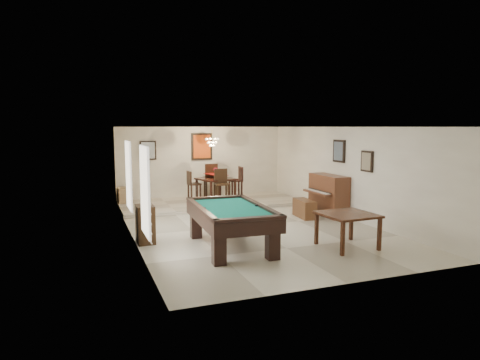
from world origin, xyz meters
TOP-DOWN VIEW (x-y plane):
  - ground_plane at (0.00, 0.00)m, footprint 6.00×9.00m
  - wall_back at (0.00, 4.50)m, footprint 6.00×0.04m
  - wall_front at (0.00, -4.50)m, footprint 6.00×0.04m
  - wall_left at (-3.00, 0.00)m, footprint 0.04×9.00m
  - wall_right at (3.00, 0.00)m, footprint 0.04×9.00m
  - ceiling at (0.00, 0.00)m, footprint 6.00×9.00m
  - dining_step at (0.00, 3.25)m, footprint 6.00×2.50m
  - window_left_front at (-2.97, -2.20)m, footprint 0.06×1.00m
  - window_left_rear at (-2.97, 0.60)m, footprint 0.06×1.00m
  - pool_table at (-1.11, -1.77)m, footprint 1.55×2.69m
  - square_table at (1.26, -2.64)m, footprint 1.13×1.13m
  - upright_piano at (2.58, 0.42)m, footprint 0.81×1.44m
  - piano_bench at (1.91, 0.41)m, footprint 0.45×0.96m
  - apothecary_chest at (-2.78, -0.73)m, footprint 0.38×0.57m
  - dining_table at (0.15, 3.30)m, footprint 1.31×1.31m
  - flower_vase at (0.15, 3.30)m, footprint 0.14×0.14m
  - dining_chair_south at (0.12, 2.54)m, footprint 0.46×0.46m
  - dining_chair_north at (0.19, 4.06)m, footprint 0.49×0.49m
  - dining_chair_west at (-0.59, 3.34)m, footprint 0.42×0.42m
  - dining_chair_east at (0.86, 3.33)m, footprint 0.44×0.44m
  - corner_bench at (-2.75, 4.09)m, footprint 0.46×0.56m
  - chandelier at (0.00, 3.20)m, footprint 0.44×0.44m
  - back_painting at (0.00, 4.46)m, footprint 0.75×0.06m
  - back_mirror at (-1.90, 4.46)m, footprint 0.55×0.06m
  - right_picture_upper at (2.96, 0.30)m, footprint 0.06×0.55m
  - right_picture_lower at (2.96, -1.00)m, footprint 0.06×0.45m

SIDE VIEW (x-z plane):
  - ground_plane at x=0.00m, z-range -0.02..0.00m
  - dining_step at x=0.00m, z-range 0.00..0.12m
  - piano_bench at x=1.91m, z-range 0.00..0.52m
  - corner_bench at x=-2.75m, z-range 0.12..0.62m
  - square_table at x=1.26m, z-range 0.00..0.75m
  - apothecary_chest at x=-2.78m, z-range 0.00..0.85m
  - pool_table at x=-1.11m, z-range 0.00..0.88m
  - dining_table at x=0.15m, z-range 0.12..1.01m
  - upright_piano at x=2.58m, z-range 0.00..1.20m
  - dining_chair_west at x=-0.59m, z-range 0.12..1.16m
  - dining_chair_east at x=0.86m, z-range 0.12..1.25m
  - dining_chair_south at x=0.12m, z-range 0.12..1.26m
  - dining_chair_north at x=0.19m, z-range 0.12..1.32m
  - flower_vase at x=0.15m, z-range 1.01..1.25m
  - wall_back at x=0.00m, z-range 0.00..2.60m
  - wall_front at x=0.00m, z-range 0.00..2.60m
  - wall_left at x=-3.00m, z-range 0.00..2.60m
  - wall_right at x=3.00m, z-range 0.00..2.60m
  - window_left_front at x=-2.97m, z-range 0.55..2.25m
  - window_left_rear at x=-2.97m, z-range 0.55..2.25m
  - right_picture_lower at x=2.96m, z-range 1.42..1.98m
  - back_mirror at x=-1.90m, z-range 1.48..2.12m
  - back_painting at x=0.00m, z-range 1.42..2.38m
  - right_picture_upper at x=2.96m, z-range 1.57..2.23m
  - chandelier at x=0.00m, z-range 1.90..2.50m
  - ceiling at x=0.00m, z-range 2.58..2.62m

